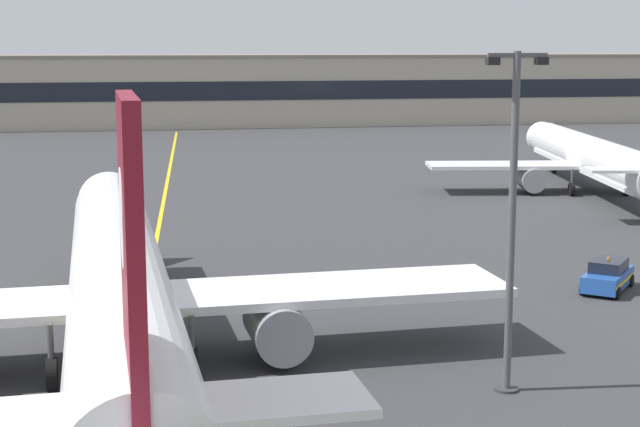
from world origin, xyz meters
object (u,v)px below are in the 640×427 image
airliner_foreground (119,287)px  airliner_background (594,159)px  service_car_third (608,276)px  apron_lamp_post (512,217)px  safety_cone_by_nose_gear (161,270)px

airliner_foreground → airliner_background: 56.42m
airliner_foreground → service_car_third: 26.35m
apron_lamp_post → safety_cone_by_nose_gear: apron_lamp_post is taller
apron_lamp_post → airliner_foreground: bearing=161.2°
airliner_foreground → apron_lamp_post: apron_lamp_post is taller
airliner_foreground → safety_cone_by_nose_gear: (1.85, 16.32, -3.11)m
airliner_background → service_car_third: size_ratio=8.33×
service_car_third → airliner_background: bearing=66.1°
airliner_background → airliner_foreground: bearing=-133.7°
airliner_foreground → safety_cone_by_nose_gear: size_ratio=75.47×
safety_cone_by_nose_gear → airliner_foreground: bearing=-96.5°
airliner_background → apron_lamp_post: apron_lamp_post is taller
apron_lamp_post → safety_cone_by_nose_gear: (-12.31, 21.15, -6.30)m
airliner_foreground → airliner_background: bearing=46.3°
airliner_background → safety_cone_by_nose_gear: airliner_background is taller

